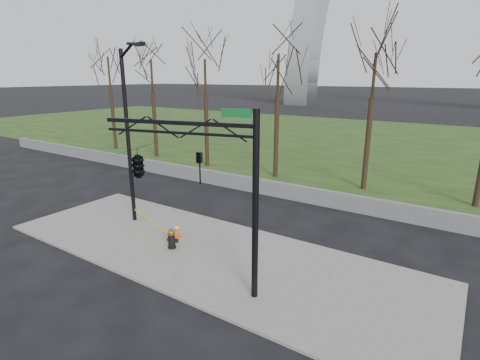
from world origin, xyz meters
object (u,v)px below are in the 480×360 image
Objects in this scene: traffic_cone at (177,230)px; traffic_signal_mast at (158,165)px; street_light at (129,126)px; fire_hydrant at (172,239)px.

traffic_signal_mast is (2.02, -2.76, 3.73)m from traffic_cone.
street_light reaches higher than traffic_cone.
fire_hydrant is 1.09m from traffic_cone.
traffic_signal_mast is at bearing -13.71° from street_light.
fire_hydrant is 4.33m from traffic_signal_mast.
street_light is at bearing 134.20° from traffic_signal_mast.
traffic_signal_mast is at bearing -53.84° from traffic_cone.
traffic_signal_mast is (4.88, -3.02, -0.55)m from street_light.
street_light is (-3.46, 1.18, 4.20)m from fire_hydrant.
fire_hydrant is at bearing -0.76° from street_light.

